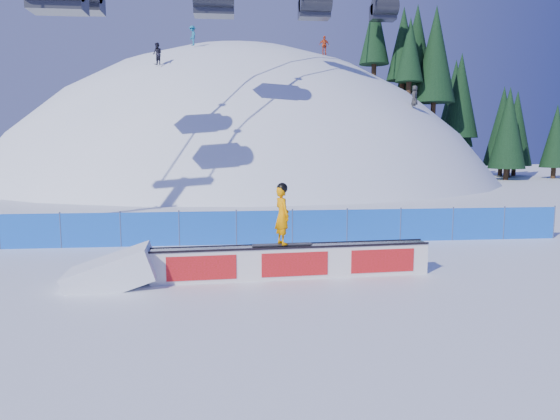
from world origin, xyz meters
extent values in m
plane|color=white|center=(0.00, 0.00, 0.00)|extent=(160.00, 160.00, 0.00)
sphere|color=white|center=(0.00, 42.00, -18.00)|extent=(64.00, 64.00, 64.00)
cylinder|color=#312013|center=(14.37, 40.83, 11.17)|extent=(0.50, 0.50, 1.40)
cone|color=black|center=(14.37, 40.83, 15.27)|extent=(3.08, 3.08, 7.00)
cylinder|color=#312013|center=(15.53, 36.05, 9.94)|extent=(0.50, 0.50, 1.40)
cone|color=black|center=(15.53, 36.05, 14.41)|extent=(3.41, 3.41, 7.75)
cylinder|color=#312013|center=(17.74, 42.77, 9.22)|extent=(0.50, 0.50, 1.40)
cone|color=black|center=(17.74, 42.77, 13.44)|extent=(3.18, 3.18, 7.23)
cylinder|color=#312013|center=(18.62, 40.92, 8.61)|extent=(0.50, 0.50, 1.40)
cone|color=black|center=(18.62, 40.92, 12.78)|extent=(3.14, 3.14, 7.14)
cylinder|color=#312013|center=(19.89, 38.60, 7.44)|extent=(0.50, 0.50, 1.40)
cone|color=black|center=(19.89, 38.60, 11.38)|extent=(2.95, 2.95, 6.70)
cylinder|color=#312013|center=(23.16, 43.42, 4.64)|extent=(0.50, 0.50, 1.40)
cone|color=black|center=(23.16, 43.42, 8.25)|extent=(2.66, 2.66, 6.03)
cylinder|color=#312013|center=(23.49, 37.07, 3.77)|extent=(0.50, 0.50, 1.40)
cone|color=black|center=(23.49, 37.07, 8.75)|extent=(3.85, 3.85, 8.76)
cylinder|color=#312013|center=(24.56, 40.19, 3.03)|extent=(0.50, 0.50, 1.40)
cone|color=black|center=(24.56, 40.19, 7.25)|extent=(3.19, 3.19, 7.25)
cylinder|color=#312013|center=(28.94, 41.58, 0.60)|extent=(0.50, 0.50, 1.40)
cone|color=black|center=(28.94, 41.58, 5.44)|extent=(3.73, 3.73, 8.48)
cylinder|color=#312013|center=(29.29, 38.45, 0.60)|extent=(0.50, 0.50, 1.40)
cone|color=black|center=(29.29, 38.45, 4.31)|extent=(2.74, 2.74, 6.22)
cylinder|color=#312013|center=(32.42, 39.20, 0.60)|extent=(0.50, 0.50, 1.40)
cone|color=black|center=(32.42, 39.20, 4.84)|extent=(3.20, 3.20, 7.27)
cylinder|color=#312013|center=(33.23, 39.05, 0.60)|extent=(0.50, 0.50, 1.40)
cone|color=black|center=(33.23, 39.05, 6.11)|extent=(4.32, 4.32, 9.83)
cylinder|color=#312013|center=(33.70, 42.33, 0.60)|extent=(0.50, 0.50, 1.40)
cone|color=black|center=(33.70, 42.33, 4.97)|extent=(3.32, 3.32, 7.55)
cube|color=blue|center=(0.00, 4.50, 0.60)|extent=(22.00, 0.03, 1.20)
cylinder|color=#3D496E|center=(-7.00, 4.50, 0.65)|extent=(0.05, 0.05, 1.30)
cylinder|color=#3D496E|center=(-5.00, 4.50, 0.65)|extent=(0.05, 0.05, 1.30)
cylinder|color=#3D496E|center=(-3.00, 4.50, 0.65)|extent=(0.05, 0.05, 1.30)
cylinder|color=#3D496E|center=(-1.00, 4.50, 0.65)|extent=(0.05, 0.05, 1.30)
cylinder|color=#3D496E|center=(1.00, 4.50, 0.65)|extent=(0.05, 0.05, 1.30)
cylinder|color=#3D496E|center=(3.00, 4.50, 0.65)|extent=(0.05, 0.05, 1.30)
cylinder|color=#3D496E|center=(5.00, 4.50, 0.65)|extent=(0.05, 0.05, 1.30)
cylinder|color=#3D496E|center=(7.00, 4.50, 0.65)|extent=(0.05, 0.05, 1.30)
cylinder|color=#3D496E|center=(9.00, 4.50, 0.65)|extent=(0.05, 0.05, 1.30)
cylinder|color=#3D496E|center=(11.00, 4.50, 0.65)|extent=(0.05, 0.05, 1.30)
cylinder|color=#222329|center=(5.50, 26.13, 14.40)|extent=(2.40, 1.50, 1.50)
cylinder|color=#222329|center=(13.75, 35.15, 16.64)|extent=(2.40, 1.50, 1.50)
cube|color=silver|center=(0.42, -0.19, 0.42)|extent=(7.41, 0.94, 0.83)
cube|color=gray|center=(0.42, -0.19, 0.85)|extent=(7.34, 0.96, 0.04)
cube|color=black|center=(0.44, -0.43, 0.86)|extent=(7.38, 0.51, 0.06)
cube|color=black|center=(0.41, 0.06, 0.86)|extent=(7.38, 0.51, 0.06)
cube|color=red|center=(0.44, -0.43, 0.42)|extent=(7.01, 0.47, 0.62)
cube|color=red|center=(0.41, 0.05, 0.42)|extent=(7.01, 0.47, 0.62)
cube|color=black|center=(0.12, -0.21, 0.90)|extent=(1.59, 0.39, 0.03)
imported|color=#F99300|center=(0.12, -0.21, 1.68)|extent=(0.53, 0.65, 1.52)
sphere|color=black|center=(0.12, -0.21, 2.39)|extent=(0.28, 0.28, 0.28)
imported|color=black|center=(-6.63, 27.64, 10.64)|extent=(1.01, 1.01, 1.65)
imported|color=#CA421C|center=(7.46, 32.70, 12.52)|extent=(0.99, 0.45, 1.65)
imported|color=#186E93|center=(-4.22, 32.31, 13.03)|extent=(0.94, 1.21, 1.65)
imported|color=#2A2A2A|center=(14.06, 27.47, 7.63)|extent=(0.75, 0.93, 1.65)
camera|label=1|loc=(-1.25, -13.01, 3.46)|focal=32.00mm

